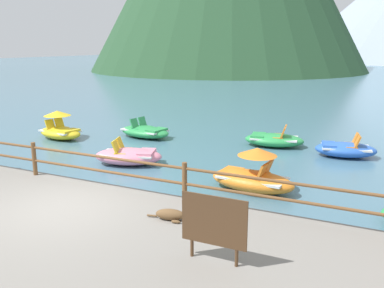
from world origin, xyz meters
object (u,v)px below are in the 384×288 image
(sign_board, at_px, (214,222))
(dog_resting, at_px, (174,215))
(pedal_boat_5, at_px, (60,130))
(pedal_boat_1, at_px, (274,140))
(pedal_boat_2, at_px, (253,177))
(pedal_boat_6, at_px, (129,156))
(pedal_boat_4, at_px, (345,149))
(pedal_boat_0, at_px, (145,131))

(sign_board, relative_size, dog_resting, 1.11)
(dog_resting, height_order, pedal_boat_5, pedal_boat_5)
(sign_board, bearing_deg, pedal_boat_1, 98.96)
(pedal_boat_2, relative_size, pedal_boat_6, 0.96)
(sign_board, relative_size, pedal_boat_2, 0.47)
(pedal_boat_2, relative_size, pedal_boat_5, 1.05)
(dog_resting, bearing_deg, pedal_boat_4, 73.05)
(pedal_boat_2, xyz_separation_m, pedal_boat_4, (1.98, 4.99, -0.13))
(sign_board, distance_m, pedal_boat_4, 9.88)
(sign_board, bearing_deg, dog_resting, 139.32)
(pedal_boat_1, xyz_separation_m, pedal_boat_2, (0.82, -5.48, 0.14))
(pedal_boat_4, bearing_deg, pedal_boat_2, -111.65)
(pedal_boat_0, relative_size, pedal_boat_1, 1.06)
(pedal_boat_0, distance_m, pedal_boat_1, 5.66)
(pedal_boat_0, height_order, pedal_boat_6, pedal_boat_6)
(dog_resting, xyz_separation_m, pedal_boat_0, (-5.79, 8.21, -0.26))
(dog_resting, relative_size, pedal_boat_1, 0.42)
(pedal_boat_1, relative_size, pedal_boat_2, 1.01)
(sign_board, distance_m, pedal_boat_1, 10.42)
(sign_board, bearing_deg, pedal_boat_2, 99.51)
(pedal_boat_0, xyz_separation_m, pedal_boat_1, (5.60, 0.82, 0.01))
(dog_resting, height_order, pedal_boat_4, pedal_boat_4)
(pedal_boat_6, bearing_deg, pedal_boat_4, 32.52)
(pedal_boat_1, distance_m, pedal_boat_4, 2.84)
(sign_board, bearing_deg, pedal_boat_4, 83.13)
(pedal_boat_5, height_order, pedal_boat_6, pedal_boat_5)
(pedal_boat_5, bearing_deg, pedal_boat_4, 10.60)
(dog_resting, relative_size, pedal_boat_6, 0.41)
(sign_board, relative_size, pedal_boat_4, 0.50)
(pedal_boat_5, xyz_separation_m, pedal_boat_6, (4.96, -2.06, -0.12))
(pedal_boat_0, height_order, pedal_boat_4, pedal_boat_4)
(pedal_boat_0, distance_m, pedal_boat_2, 7.93)
(pedal_boat_1, distance_m, pedal_boat_2, 5.54)
(dog_resting, relative_size, pedal_boat_5, 0.45)
(pedal_boat_4, bearing_deg, pedal_boat_0, -177.75)
(pedal_boat_6, bearing_deg, pedal_boat_1, 50.87)
(sign_board, distance_m, pedal_boat_2, 4.91)
(pedal_boat_5, bearing_deg, pedal_boat_2, -16.30)
(sign_board, height_order, pedal_boat_1, sign_board)
(pedal_boat_1, xyz_separation_m, pedal_boat_5, (-8.80, -2.66, 0.14))
(pedal_boat_2, bearing_deg, pedal_boat_1, 98.48)
(pedal_boat_4, height_order, pedal_boat_6, pedal_boat_6)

